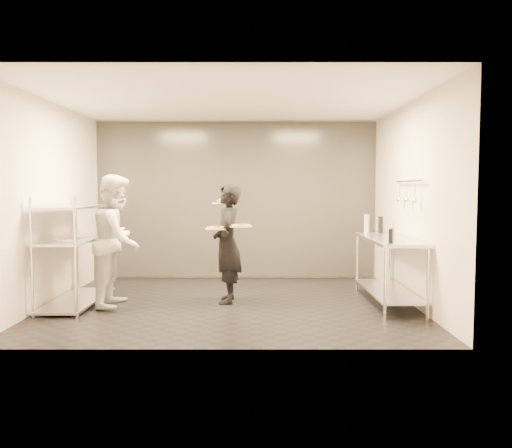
{
  "coord_description": "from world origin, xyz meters",
  "views": [
    {
      "loc": [
        0.35,
        -6.85,
        1.59
      ],
      "look_at": [
        0.34,
        0.16,
        1.1
      ],
      "focal_mm": 35.0,
      "sensor_mm": 36.0,
      "label": 1
    }
  ],
  "objects_px": {
    "pass_rack": "(76,249)",
    "salad_plate": "(221,202)",
    "waiter": "(227,244)",
    "pizza_plate_near": "(217,228)",
    "pos_monitor": "(391,235)",
    "bottle_dark": "(381,225)",
    "bottle_clear": "(392,228)",
    "prep_counter": "(388,259)",
    "chef": "(117,240)",
    "bottle_green": "(367,224)",
    "pizza_plate_far": "(241,226)"
  },
  "relations": [
    {
      "from": "salad_plate",
      "to": "bottle_clear",
      "type": "xyz_separation_m",
      "value": [
        2.51,
        0.12,
        -0.39
      ]
    },
    {
      "from": "waiter",
      "to": "bottle_clear",
      "type": "bearing_deg",
      "value": 96.97
    },
    {
      "from": "salad_plate",
      "to": "bottle_clear",
      "type": "distance_m",
      "value": 2.54
    },
    {
      "from": "pizza_plate_near",
      "to": "bottle_dark",
      "type": "distance_m",
      "value": 2.61
    },
    {
      "from": "bottle_clear",
      "to": "bottle_dark",
      "type": "relative_size",
      "value": 0.75
    },
    {
      "from": "salad_plate",
      "to": "bottle_dark",
      "type": "xyz_separation_m",
      "value": [
        2.43,
        0.46,
        -0.36
      ]
    },
    {
      "from": "waiter",
      "to": "pass_rack",
      "type": "bearing_deg",
      "value": -90.03
    },
    {
      "from": "pos_monitor",
      "to": "bottle_dark",
      "type": "bearing_deg",
      "value": 101.0
    },
    {
      "from": "prep_counter",
      "to": "waiter",
      "type": "bearing_deg",
      "value": 178.11
    },
    {
      "from": "pos_monitor",
      "to": "bottle_dark",
      "type": "distance_m",
      "value": 1.38
    },
    {
      "from": "pizza_plate_far",
      "to": "pos_monitor",
      "type": "relative_size",
      "value": 1.28
    },
    {
      "from": "chef",
      "to": "salad_plate",
      "type": "relative_size",
      "value": 6.79
    },
    {
      "from": "chef",
      "to": "bottle_dark",
      "type": "bearing_deg",
      "value": -76.34
    },
    {
      "from": "waiter",
      "to": "pos_monitor",
      "type": "xyz_separation_m",
      "value": [
        2.11,
        -0.64,
        0.18
      ]
    },
    {
      "from": "waiter",
      "to": "pizza_plate_far",
      "type": "height_order",
      "value": "waiter"
    },
    {
      "from": "salad_plate",
      "to": "pos_monitor",
      "type": "relative_size",
      "value": 1.08
    },
    {
      "from": "prep_counter",
      "to": "pizza_plate_far",
      "type": "bearing_deg",
      "value": -176.31
    },
    {
      "from": "pass_rack",
      "to": "salad_plate",
      "type": "bearing_deg",
      "value": 9.87
    },
    {
      "from": "pizza_plate_far",
      "to": "bottle_dark",
      "type": "xyz_separation_m",
      "value": [
        2.13,
        0.93,
        -0.05
      ]
    },
    {
      "from": "waiter",
      "to": "bottle_clear",
      "type": "relative_size",
      "value": 8.8
    },
    {
      "from": "pizza_plate_near",
      "to": "bottle_clear",
      "type": "bearing_deg",
      "value": 12.21
    },
    {
      "from": "pass_rack",
      "to": "bottle_green",
      "type": "bearing_deg",
      "value": 10.82
    },
    {
      "from": "pass_rack",
      "to": "salad_plate",
      "type": "xyz_separation_m",
      "value": [
        1.99,
        0.35,
        0.64
      ]
    },
    {
      "from": "chef",
      "to": "salad_plate",
      "type": "distance_m",
      "value": 1.54
    },
    {
      "from": "prep_counter",
      "to": "salad_plate",
      "type": "bearing_deg",
      "value": 171.65
    },
    {
      "from": "prep_counter",
      "to": "pizza_plate_far",
      "type": "distance_m",
      "value": 2.1
    },
    {
      "from": "salad_plate",
      "to": "pos_monitor",
      "type": "distance_m",
      "value": 2.43
    },
    {
      "from": "waiter",
      "to": "bottle_clear",
      "type": "distance_m",
      "value": 2.44
    },
    {
      "from": "waiter",
      "to": "pizza_plate_near",
      "type": "relative_size",
      "value": 5.12
    },
    {
      "from": "waiter",
      "to": "salad_plate",
      "type": "distance_m",
      "value": 0.65
    },
    {
      "from": "pos_monitor",
      "to": "bottle_clear",
      "type": "bearing_deg",
      "value": 93.82
    },
    {
      "from": "prep_counter",
      "to": "bottle_clear",
      "type": "height_order",
      "value": "bottle_clear"
    },
    {
      "from": "prep_counter",
      "to": "bottle_green",
      "type": "xyz_separation_m",
      "value": [
        -0.13,
        0.8,
        0.44
      ]
    },
    {
      "from": "chef",
      "to": "bottle_clear",
      "type": "distance_m",
      "value": 3.94
    },
    {
      "from": "pass_rack",
      "to": "prep_counter",
      "type": "bearing_deg",
      "value": 0.03
    },
    {
      "from": "pizza_plate_far",
      "to": "bottle_green",
      "type": "relative_size",
      "value": 1.1
    },
    {
      "from": "chef",
      "to": "bottle_dark",
      "type": "relative_size",
      "value": 7.11
    },
    {
      "from": "pizza_plate_far",
      "to": "pos_monitor",
      "type": "height_order",
      "value": "pizza_plate_far"
    },
    {
      "from": "chef",
      "to": "salad_plate",
      "type": "bearing_deg",
      "value": -72.2
    },
    {
      "from": "pizza_plate_near",
      "to": "prep_counter",
      "type": "bearing_deg",
      "value": 2.19
    },
    {
      "from": "bottle_green",
      "to": "bottle_clear",
      "type": "height_order",
      "value": "bottle_green"
    },
    {
      "from": "salad_plate",
      "to": "bottle_clear",
      "type": "relative_size",
      "value": 1.39
    },
    {
      "from": "waiter",
      "to": "bottle_clear",
      "type": "height_order",
      "value": "waiter"
    },
    {
      "from": "pizza_plate_far",
      "to": "salad_plate",
      "type": "xyz_separation_m",
      "value": [
        -0.3,
        0.48,
        0.31
      ]
    },
    {
      "from": "pass_rack",
      "to": "bottle_dark",
      "type": "height_order",
      "value": "pass_rack"
    },
    {
      "from": "chef",
      "to": "salad_plate",
      "type": "height_order",
      "value": "chef"
    },
    {
      "from": "pass_rack",
      "to": "bottle_clear",
      "type": "height_order",
      "value": "pass_rack"
    },
    {
      "from": "pizza_plate_far",
      "to": "waiter",
      "type": "bearing_deg",
      "value": 133.34
    },
    {
      "from": "prep_counter",
      "to": "salad_plate",
      "type": "xyz_separation_m",
      "value": [
        -2.34,
        0.34,
        0.78
      ]
    },
    {
      "from": "chef",
      "to": "prep_counter",
      "type": "bearing_deg",
      "value": -88.09
    }
  ]
}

